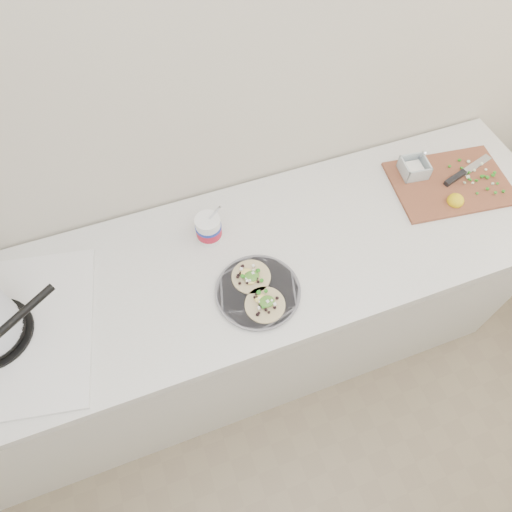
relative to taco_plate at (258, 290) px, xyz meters
name	(u,v)px	position (x,y,z in m)	size (l,w,h in m)	color
counter	(235,316)	(-0.05, 0.15, -0.47)	(2.44, 0.66, 0.90)	silver
taco_plate	(258,290)	(0.00, 0.00, 0.00)	(0.28, 0.28, 0.04)	slate
tub	(209,227)	(-0.08, 0.26, 0.05)	(0.09, 0.09, 0.20)	white
cutboard	(448,179)	(0.84, 0.20, 0.00)	(0.47, 0.36, 0.07)	brown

